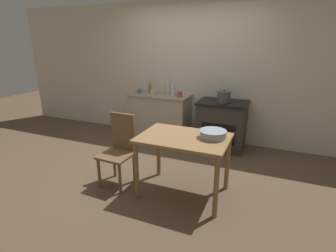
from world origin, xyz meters
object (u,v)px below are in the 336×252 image
(mixing_bowl_large, at_px, (213,134))
(bottle_left, at_px, (173,89))
(bottle_mid_left, at_px, (168,87))
(bottle_far_left, at_px, (150,88))
(work_table, at_px, (184,146))
(stove, at_px, (222,125))
(chair, at_px, (119,148))
(cup_center_left, at_px, (153,93))
(cup_center_right, at_px, (180,94))
(cup_center, at_px, (140,91))
(stock_pot, at_px, (224,97))
(flour_sack, at_px, (214,144))

(mixing_bowl_large, xyz_separation_m, bottle_left, (-1.17, 1.66, 0.16))
(mixing_bowl_large, height_order, bottle_mid_left, bottle_mid_left)
(bottle_far_left, height_order, bottle_left, bottle_left)
(bottle_mid_left, bearing_deg, mixing_bowl_large, -53.61)
(work_table, bearing_deg, stove, 86.00)
(chair, relative_size, bottle_mid_left, 3.26)
(cup_center_left, xyz_separation_m, cup_center_right, (0.52, 0.04, 0.00))
(bottle_left, relative_size, cup_center, 3.41)
(stock_pot, height_order, cup_center_right, stock_pot)
(work_table, distance_m, bottle_mid_left, 2.20)
(bottle_mid_left, bearing_deg, stove, -11.47)
(bottle_left, distance_m, cup_center_left, 0.38)
(bottle_left, relative_size, bottle_mid_left, 0.96)
(stove, xyz_separation_m, work_table, (-0.12, -1.69, 0.23))
(stock_pot, height_order, cup_center, stock_pot)
(cup_center_left, bearing_deg, bottle_far_left, 128.77)
(chair, xyz_separation_m, cup_center, (-0.64, 1.76, 0.42))
(mixing_bowl_large, xyz_separation_m, cup_center_right, (-1.00, 1.55, 0.11))
(bottle_left, relative_size, cup_center_left, 2.86)
(cup_center, bearing_deg, bottle_far_left, 32.81)
(flour_sack, xyz_separation_m, bottle_far_left, (-1.45, 0.54, 0.75))
(chair, xyz_separation_m, bottle_mid_left, (-0.14, 1.99, 0.49))
(flour_sack, bearing_deg, bottle_left, 152.76)
(bottle_far_left, bearing_deg, bottle_mid_left, 19.99)
(bottle_far_left, relative_size, cup_center, 2.73)
(stove, distance_m, bottle_far_left, 1.57)
(stock_pot, height_order, bottle_far_left, bottle_far_left)
(bottle_far_left, relative_size, cup_center_right, 2.19)
(work_table, relative_size, chair, 1.12)
(stock_pot, bearing_deg, bottle_left, 171.91)
(bottle_far_left, xyz_separation_m, bottle_left, (0.50, -0.05, 0.02))
(bottle_left, bearing_deg, cup_center, -174.70)
(mixing_bowl_large, relative_size, bottle_far_left, 1.44)
(stock_pot, distance_m, cup_center, 1.66)
(work_table, relative_size, bottle_mid_left, 3.66)
(work_table, bearing_deg, cup_center_right, 112.18)
(bottle_left, distance_m, cup_center_right, 0.22)
(flour_sack, height_order, bottle_mid_left, bottle_mid_left)
(stock_pot, relative_size, mixing_bowl_large, 0.73)
(cup_center, bearing_deg, stock_pot, -2.67)
(stove, height_order, flour_sack, stove)
(stock_pot, distance_m, bottle_left, 1.00)
(stove, xyz_separation_m, chair, (-1.00, -1.76, 0.07))
(cup_center, distance_m, cup_center_right, 0.85)
(mixing_bowl_large, height_order, cup_center_right, cup_center_right)
(cup_center_left, height_order, cup_center, cup_center_left)
(cup_center_left, bearing_deg, mixing_bowl_large, -44.82)
(bottle_left, bearing_deg, bottle_mid_left, 135.39)
(bottle_mid_left, distance_m, cup_center_left, 0.37)
(stove, height_order, cup_center_right, cup_center_right)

